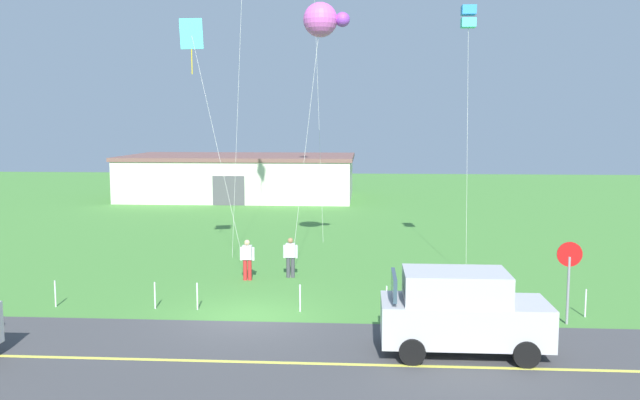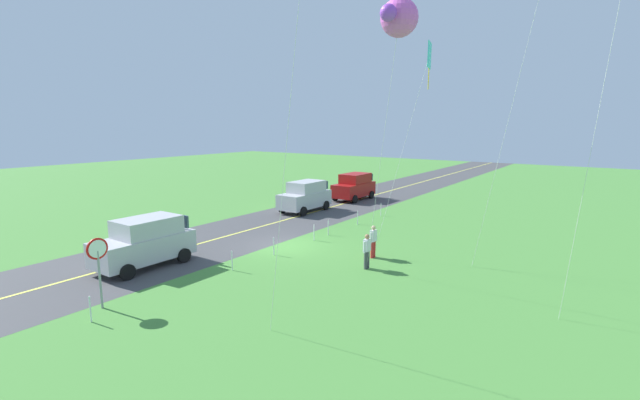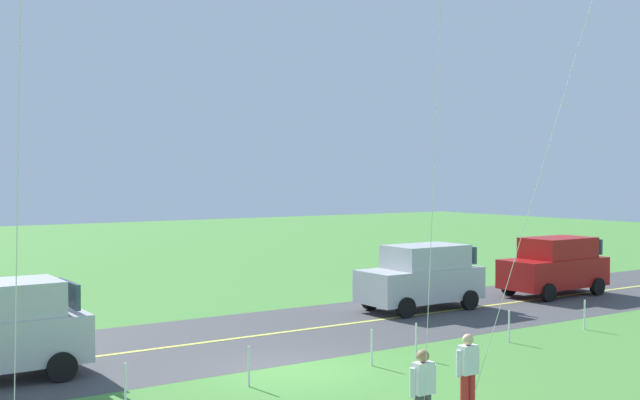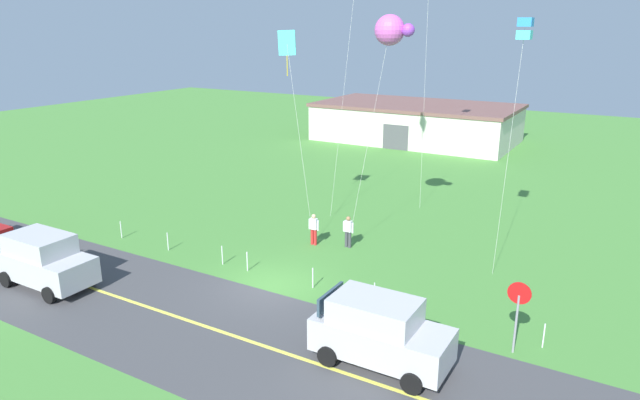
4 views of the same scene
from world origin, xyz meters
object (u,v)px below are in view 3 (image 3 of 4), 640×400
object	(u,v)px
person_adult_companion	(468,372)
car_parked_west_far	(555,266)
car_parked_west_near	(422,276)
person_adult_near	(423,391)

from	to	relation	value
person_adult_companion	car_parked_west_far	bearing A→B (deg)	-24.26
car_parked_west_far	car_parked_west_near	world-z (taller)	same
car_parked_west_near	person_adult_companion	world-z (taller)	car_parked_west_near
car_parked_west_far	person_adult_companion	distance (m)	16.60
car_parked_west_far	person_adult_near	distance (m)	18.28
car_parked_west_near	car_parked_west_far	bearing A→B (deg)	176.61
person_adult_near	car_parked_west_far	bearing A→B (deg)	-122.40
car_parked_west_far	person_adult_near	size ratio (longest dim) A/B	2.75
car_parked_west_far	car_parked_west_near	bearing A→B (deg)	-3.39
car_parked_west_far	car_parked_west_near	size ratio (longest dim) A/B	1.00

